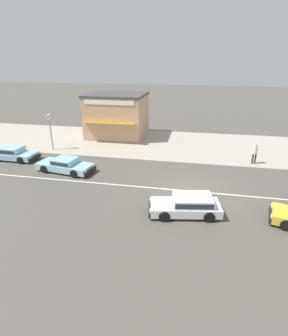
{
  "coord_description": "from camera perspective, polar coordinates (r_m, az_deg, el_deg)",
  "views": [
    {
      "loc": [
        -0.06,
        -15.57,
        7.94
      ],
      "look_at": [
        -3.39,
        1.43,
        0.8
      ],
      "focal_mm": 28.0,
      "sensor_mm": 36.0,
      "label": 1
    }
  ],
  "objects": [
    {
      "name": "sedan_pale_blue_5",
      "position": [
        20.92,
        -16.73,
        0.67
      ],
      "size": [
        4.57,
        2.3,
        1.06
      ],
      "color": "#93C6D6",
      "rests_on": "ground"
    },
    {
      "name": "pedestrian_near_clock",
      "position": [
        22.84,
        23.01,
        3.2
      ],
      "size": [
        0.34,
        0.34,
        1.67
      ],
      "color": "#333338",
      "rests_on": "kerb_strip"
    },
    {
      "name": "shopfront_corner_warung",
      "position": [
        29.23,
        -5.83,
        11.42
      ],
      "size": [
        6.07,
        6.3,
        4.55
      ],
      "color": "tan",
      "rests_on": "kerb_strip"
    },
    {
      "name": "hatchback_white_4",
      "position": [
        14.75,
        9.49,
        -7.85
      ],
      "size": [
        4.14,
        2.25,
        1.1
      ],
      "color": "white",
      "rests_on": "ground"
    },
    {
      "name": "street_clock",
      "position": [
        25.59,
        -19.85,
        9.11
      ],
      "size": [
        0.59,
        0.22,
        3.4
      ],
      "color": "#9E9EA3",
      "rests_on": "kerb_strip"
    },
    {
      "name": "ground_plane",
      "position": [
        17.48,
        10.09,
        -5.0
      ],
      "size": [
        160.0,
        160.0,
        0.0
      ],
      "primitive_type": "plane",
      "color": "#544F47"
    },
    {
      "name": "kerb_strip",
      "position": [
        26.55,
        10.74,
        4.76
      ],
      "size": [
        68.0,
        10.0,
        0.15
      ],
      "primitive_type": "cube",
      "color": "#ADA393",
      "rests_on": "ground"
    },
    {
      "name": "lane_centre_stripe",
      "position": [
        17.48,
        10.09,
        -4.99
      ],
      "size": [
        50.4,
        0.14,
        0.01
      ],
      "primitive_type": "cube",
      "color": "silver",
      "rests_on": "ground"
    },
    {
      "name": "hatchback_pale_blue_1",
      "position": [
        25.17,
        -26.65,
        2.98
      ],
      "size": [
        3.92,
        1.93,
        1.1
      ],
      "color": "#93C6D6",
      "rests_on": "ground"
    }
  ]
}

